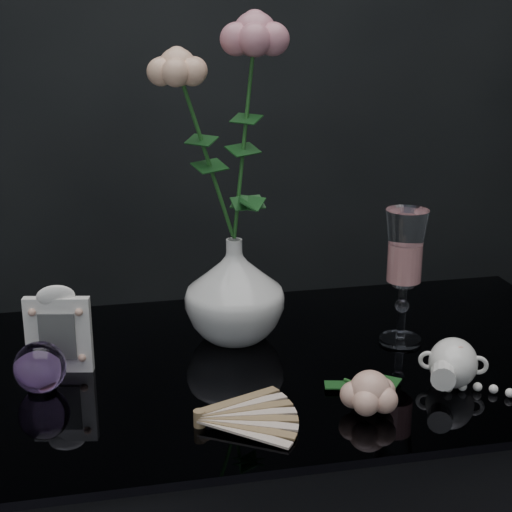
{
  "coord_description": "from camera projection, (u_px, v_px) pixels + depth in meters",
  "views": [
    {
      "loc": [
        -0.26,
        -1.01,
        1.27
      ],
      "look_at": [
        -0.03,
        0.08,
        0.92
      ],
      "focal_mm": 55.0,
      "sensor_mm": 36.0,
      "label": 1
    }
  ],
  "objects": [
    {
      "name": "vase",
      "position": [
        235.0,
        290.0,
        1.25
      ],
      "size": [
        0.19,
        0.19,
        0.17
      ],
      "primitive_type": "imported",
      "rotation": [
        0.0,
        0.0,
        0.18
      ],
      "color": "white",
      "rests_on": "table"
    },
    {
      "name": "wine_glass",
      "position": [
        404.0,
        277.0,
        1.23
      ],
      "size": [
        0.09,
        0.09,
        0.22
      ],
      "primitive_type": null,
      "rotation": [
        0.0,
        0.0,
        -0.36
      ],
      "color": "white",
      "rests_on": "table"
    },
    {
      "name": "picture_frame",
      "position": [
        58.0,
        329.0,
        1.14
      ],
      "size": [
        0.11,
        0.09,
        0.13
      ],
      "primitive_type": null,
      "rotation": [
        0.0,
        0.0,
        -0.2
      ],
      "color": "white",
      "rests_on": "table"
    },
    {
      "name": "paperweight",
      "position": [
        40.0,
        367.0,
        1.09
      ],
      "size": [
        0.1,
        0.1,
        0.07
      ],
      "primitive_type": null,
      "rotation": [
        0.0,
        0.0,
        0.42
      ],
      "color": "#AD7DCC",
      "rests_on": "table"
    },
    {
      "name": "paper_fan",
      "position": [
        199.0,
        417.0,
        1.0
      ],
      "size": [
        0.29,
        0.25,
        0.03
      ],
      "primitive_type": null,
      "rotation": [
        0.0,
        0.0,
        -0.21
      ],
      "color": "#FFF3CB",
      "rests_on": "table"
    },
    {
      "name": "loose_rose",
      "position": [
        370.0,
        392.0,
        1.03
      ],
      "size": [
        0.18,
        0.2,
        0.06
      ],
      "primitive_type": null,
      "rotation": [
        0.0,
        0.0,
        0.38
      ],
      "color": "#E1A891",
      "rests_on": "table"
    },
    {
      "name": "pearl_jar",
      "position": [
        453.0,
        361.0,
        1.11
      ],
      "size": [
        0.32,
        0.33,
        0.07
      ],
      "primitive_type": null,
      "rotation": [
        0.0,
        0.0,
        -0.45
      ],
      "color": "white",
      "rests_on": "table"
    },
    {
      "name": "roses",
      "position": [
        227.0,
        121.0,
        1.17
      ],
      "size": [
        0.2,
        0.13,
        0.4
      ],
      "color": "#E9B28F",
      "rests_on": "vase"
    }
  ]
}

